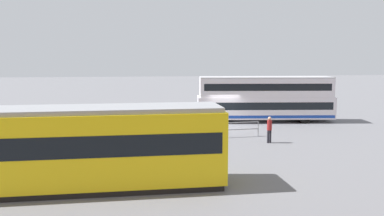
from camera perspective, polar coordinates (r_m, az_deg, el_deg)
The scene contains 7 objects.
ground_plane at distance 33.47m, azimuth 4.89°, elevation -2.55°, with size 160.00×160.00×0.00m, color slate.
double_decker_bus at distance 35.94m, azimuth 10.23°, elevation 1.29°, with size 11.94×3.63×3.94m.
tram_yellow at distance 18.17m, azimuth -15.70°, elevation -5.32°, with size 12.65×3.01×3.59m.
pedestrian_near_railing at distance 29.66m, azimuth -0.56°, elevation -1.92°, with size 0.35×0.36×1.68m.
pedestrian_crossing at distance 27.35m, azimuth 10.84°, elevation -2.74°, with size 0.44×0.44×1.76m.
pedestrian_railing at distance 28.45m, azimuth 3.11°, elevation -2.81°, with size 6.65×0.72×1.08m.
info_sign at distance 28.55m, azimuth -4.83°, elevation -1.17°, with size 1.03×0.32×2.23m.
Camera 1 is at (6.90, 32.23, 5.78)m, focal length 37.91 mm.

